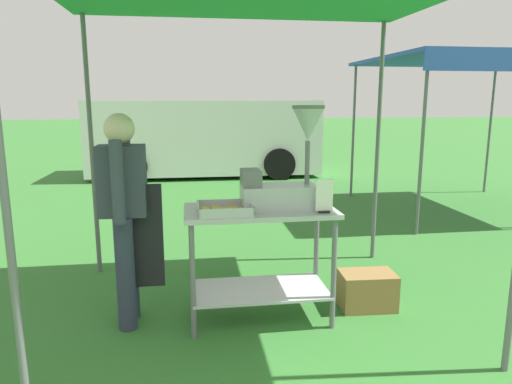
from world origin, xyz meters
name	(u,v)px	position (x,y,z in m)	size (l,w,h in m)	color
ground_plane	(206,193)	(0.00, 6.00, 0.00)	(70.00, 70.00, 0.00)	#33702D
donut_cart	(260,241)	(0.22, 0.89, 0.64)	(1.14, 0.58, 0.89)	#B7B7BC
donut_tray	(224,210)	(-0.06, 0.78, 0.91)	(0.39, 0.32, 0.07)	#B7B7BC
donut_fryer	(285,173)	(0.41, 0.89, 1.16)	(0.62, 0.28, 0.77)	#B7B7BC
menu_sign	(324,199)	(0.66, 0.70, 1.00)	(0.13, 0.05, 0.25)	black
vendor	(125,209)	(-0.79, 0.97, 0.90)	(0.45, 0.53, 1.61)	#2D3347
supply_crate	(367,290)	(1.13, 0.95, 0.15)	(0.46, 0.32, 0.30)	olive
van_white	(205,136)	(0.09, 8.24, 0.88)	(5.05, 2.13, 1.69)	white
neighbour_tent	(471,63)	(3.88, 4.09, 2.24)	(2.81, 2.66, 2.32)	slate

